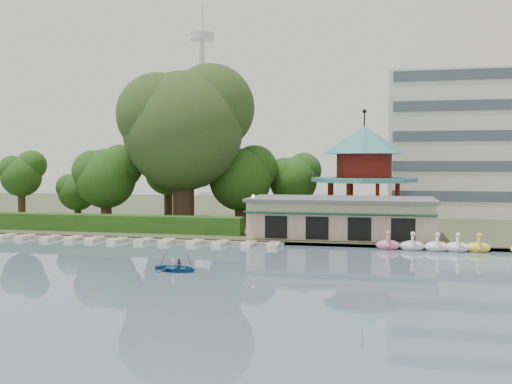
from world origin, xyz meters
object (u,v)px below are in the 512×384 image
(big_tree, at_px, (185,123))
(rowboat_with_passengers, at_px, (176,265))
(boathouse, at_px, (341,217))
(dock, at_px, (120,239))
(pavilion, at_px, (364,166))

(big_tree, xyz_separation_m, rowboat_with_passengers, (8.21, -25.73, -12.09))
(rowboat_with_passengers, bearing_deg, boathouse, 61.46)
(rowboat_with_passengers, bearing_deg, big_tree, 107.70)
(dock, relative_size, rowboat_with_passengers, 6.89)
(dock, height_order, rowboat_with_passengers, rowboat_with_passengers)
(dock, distance_m, big_tree, 16.92)
(boathouse, height_order, rowboat_with_passengers, boathouse)
(big_tree, distance_m, rowboat_with_passengers, 29.59)
(dock, bearing_deg, boathouse, 12.24)
(pavilion, height_order, rowboat_with_passengers, pavilion)
(boathouse, bearing_deg, rowboat_with_passengers, -118.54)
(pavilion, bearing_deg, dock, -148.34)
(dock, bearing_deg, big_tree, 73.86)
(big_tree, bearing_deg, dock, -106.14)
(dock, distance_m, pavilion, 29.14)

